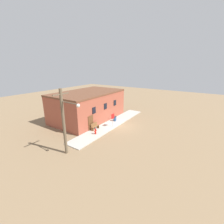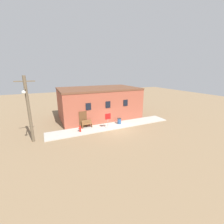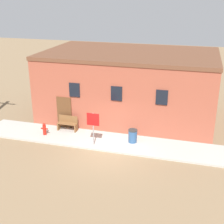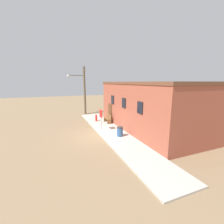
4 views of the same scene
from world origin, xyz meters
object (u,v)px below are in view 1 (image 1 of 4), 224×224
Objects in this scene: fire_hydrant at (95,131)px; bench at (95,126)px; stop_sign at (113,118)px; utility_pole at (64,121)px; trash_bin at (115,119)px.

bench is (1.13, 1.04, 0.07)m from fire_hydrant.
bench is at bearing 42.45° from fire_hydrant.
utility_pole is at bearing 179.15° from stop_sign.
stop_sign is at bearing -33.83° from bench.
trash_bin is (5.56, 0.49, 0.02)m from fire_hydrant.
trash_bin is at bearing 4.65° from utility_pole.
fire_hydrant is 1.54m from bench.
trash_bin is at bearing 5.00° from fire_hydrant.
bench is (-2.29, 1.54, -0.95)m from stop_sign.
utility_pole is at bearing -175.35° from trash_bin.
fire_hydrant is 5.95m from utility_pole.
trash_bin reaches higher than fire_hydrant.
utility_pole is (-5.04, -0.37, 3.14)m from fire_hydrant.
stop_sign is at bearing -155.16° from trash_bin.
fire_hydrant is 5.58m from trash_bin.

